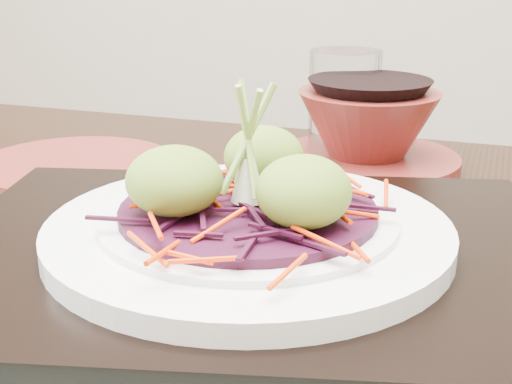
% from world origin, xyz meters
% --- Properties ---
extents(placemat, '(0.53, 0.45, 0.00)m').
position_xyz_m(placemat, '(0.01, -0.03, 0.73)').
color(placemat, gray).
rests_on(placemat, dining_table).
extents(serving_tray, '(0.46, 0.37, 0.02)m').
position_xyz_m(serving_tray, '(0.01, -0.03, 0.74)').
color(serving_tray, black).
rests_on(serving_tray, placemat).
extents(white_plate, '(0.27, 0.27, 0.02)m').
position_xyz_m(white_plate, '(0.01, -0.03, 0.76)').
color(white_plate, silver).
rests_on(white_plate, serving_tray).
extents(cabbage_bed, '(0.17, 0.17, 0.01)m').
position_xyz_m(cabbage_bed, '(0.01, -0.03, 0.77)').
color(cabbage_bed, '#360A1F').
rests_on(cabbage_bed, white_plate).
extents(carrot_julienne, '(0.21, 0.21, 0.01)m').
position_xyz_m(carrot_julienne, '(0.01, -0.03, 0.78)').
color(carrot_julienne, red).
rests_on(carrot_julienne, cabbage_bed).
extents(guacamole_scoops, '(0.15, 0.13, 0.05)m').
position_xyz_m(guacamole_scoops, '(0.01, -0.03, 0.80)').
color(guacamole_scoops, olive).
rests_on(guacamole_scoops, cabbage_bed).
extents(scallion_garnish, '(0.06, 0.06, 0.09)m').
position_xyz_m(scallion_garnish, '(0.01, -0.03, 0.82)').
color(scallion_garnish, '#84AE45').
rests_on(scallion_garnish, cabbage_bed).
extents(terracotta_side_plate, '(0.21, 0.21, 0.01)m').
position_xyz_m(terracotta_side_plate, '(-0.22, 0.15, 0.74)').
color(terracotta_side_plate, '#5B1915').
rests_on(terracotta_side_plate, dining_table).
extents(water_glass, '(0.09, 0.09, 0.11)m').
position_xyz_m(water_glass, '(0.02, 0.30, 0.78)').
color(water_glass, white).
rests_on(water_glass, dining_table).
extents(terracotta_bowl_set, '(0.22, 0.22, 0.08)m').
position_xyz_m(terracotta_bowl_set, '(0.05, 0.24, 0.76)').
color(terracotta_bowl_set, '#5B1915').
rests_on(terracotta_bowl_set, dining_table).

